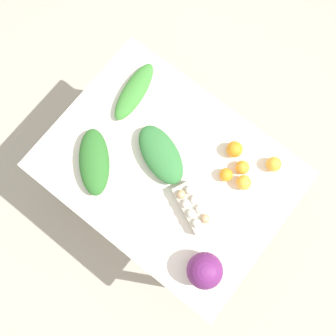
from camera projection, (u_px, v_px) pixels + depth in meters
name	position (u px, v px, depth m)	size (l,w,h in m)	color
ground_plane	(168.00, 191.00, 2.58)	(8.00, 8.00, 0.00)	#B2A899
dining_table	(168.00, 173.00, 1.96)	(1.21, 0.90, 0.74)	silver
cabbage_purple	(205.00, 271.00, 1.68)	(0.17, 0.17, 0.17)	#6B2366
egg_carton	(193.00, 207.00, 1.78)	(0.26, 0.19, 0.09)	beige
greens_bunch_scallion	(94.00, 162.00, 1.82)	(0.34, 0.15, 0.09)	#2D6B28
greens_bunch_chard	(161.00, 154.00, 1.83)	(0.33, 0.17, 0.09)	#337538
greens_bunch_kale	(134.00, 91.00, 1.91)	(0.35, 0.11, 0.06)	#3D8433
orange_0	(244.00, 183.00, 1.81)	(0.07, 0.07, 0.07)	#F9A833
orange_1	(234.00, 149.00, 1.84)	(0.08, 0.08, 0.08)	orange
orange_2	(226.00, 175.00, 1.82)	(0.07, 0.07, 0.07)	orange
orange_3	(242.00, 167.00, 1.82)	(0.07, 0.07, 0.07)	orange
orange_4	(274.00, 164.00, 1.83)	(0.07, 0.07, 0.07)	#F9A833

